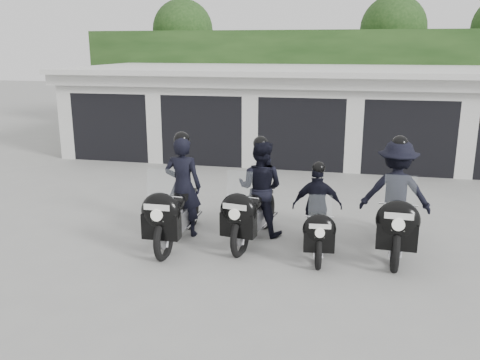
% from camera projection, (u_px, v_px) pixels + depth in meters
% --- Properties ---
extents(ground, '(80.00, 80.00, 0.00)m').
position_uv_depth(ground, '(272.00, 233.00, 10.32)').
color(ground, gray).
rests_on(ground, ground).
extents(garage_block, '(16.40, 6.80, 2.96)m').
position_uv_depth(garage_block, '(309.00, 113.00, 17.56)').
color(garage_block, silver).
rests_on(garage_block, ground).
extents(background_vegetation, '(20.00, 3.90, 5.80)m').
position_uv_depth(background_vegetation, '(328.00, 68.00, 21.73)').
color(background_vegetation, '#193312').
rests_on(background_vegetation, ground).
extents(police_bike_a, '(0.74, 2.48, 2.16)m').
position_uv_depth(police_bike_a, '(178.00, 198.00, 9.69)').
color(police_bike_a, black).
rests_on(police_bike_a, ground).
extents(police_bike_b, '(1.06, 2.35, 2.06)m').
position_uv_depth(police_bike_b, '(257.00, 195.00, 9.86)').
color(police_bike_b, black).
rests_on(police_bike_b, ground).
extents(police_bike_c, '(0.98, 1.95, 1.70)m').
position_uv_depth(police_bike_c, '(317.00, 213.00, 9.29)').
color(police_bike_c, black).
rests_on(police_bike_c, ground).
extents(police_bike_d, '(1.32, 2.49, 2.16)m').
position_uv_depth(police_bike_d, '(396.00, 200.00, 9.35)').
color(police_bike_d, black).
rests_on(police_bike_d, ground).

